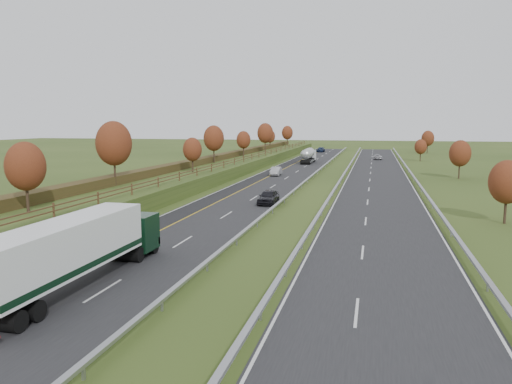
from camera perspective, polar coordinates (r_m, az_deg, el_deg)
ground at (r=81.25m, az=7.73°, el=1.16°), size 400.00×400.00×0.00m
near_carriageway at (r=87.28m, az=2.82°, el=1.70°), size 10.50×200.00×0.04m
far_carriageway at (r=85.83m, az=13.72°, el=1.38°), size 10.50×200.00×0.04m
hard_shoulder at (r=88.04m, az=0.42°, el=1.76°), size 3.00×200.00×0.04m
lane_markings at (r=86.23m, az=6.99°, el=1.59°), size 26.75×200.00×0.01m
embankment_left at (r=90.46m, az=-5.30°, el=2.51°), size 12.00×200.00×2.00m
hedge_left at (r=90.99m, az=-6.51°, el=3.51°), size 2.20×180.00×1.10m
fence_left at (r=88.58m, az=-2.64°, el=3.55°), size 0.12×189.06×1.20m
median_barrier_near at (r=86.37m, az=6.55°, el=1.99°), size 0.32×200.00×0.71m
median_barrier_far at (r=85.92m, az=9.93°, el=1.89°), size 0.32×200.00×0.71m
outer_barrier_far at (r=86.01m, az=17.60°, el=1.65°), size 0.32×200.00×0.71m
trees_left at (r=86.82m, az=-5.84°, el=5.83°), size 6.64×164.30×7.66m
trees_far at (r=115.49m, az=20.36°, el=4.83°), size 8.45×118.60×7.12m
box_lorry at (r=30.26m, az=-19.71°, el=-6.09°), size 2.58×16.28×4.06m
road_tanker at (r=119.20m, az=6.01°, el=4.21°), size 2.40×11.22×3.46m
car_dark_near at (r=58.19m, az=1.44°, el=-0.55°), size 2.05×4.88×1.65m
car_silver_mid at (r=90.06m, az=2.30°, el=2.40°), size 1.78×4.71×1.54m
car_small_far at (r=164.93m, az=7.40°, el=4.82°), size 2.59×5.40×1.52m
car_oncoming at (r=133.41m, az=13.72°, el=3.91°), size 2.42×4.86×1.32m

